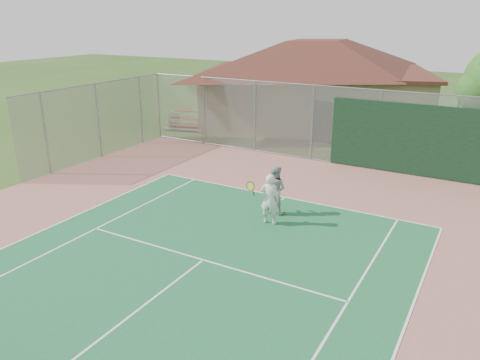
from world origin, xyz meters
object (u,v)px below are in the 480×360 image
Objects in this scene: player_white_front at (269,199)px; clubhouse at (316,74)px; player_grey_back at (275,190)px; bleachers at (192,120)px.

clubhouse is at bearing -81.22° from player_white_front.
player_grey_back is (-0.24, 0.90, -0.02)m from player_white_front.
clubhouse is 8.12m from bleachers.
bleachers is at bearing -51.73° from player_white_front.
bleachers is (-5.75, -5.14, -2.53)m from clubhouse.
clubhouse is at bearing -75.52° from player_grey_back.
player_white_front is (4.28, -15.04, -2.22)m from clubhouse.
player_white_front is (10.03, -9.89, 0.31)m from bleachers.
clubhouse is 15.79m from player_white_front.
clubhouse is 14.87m from player_grey_back.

